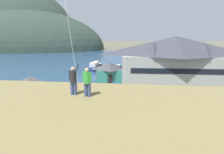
# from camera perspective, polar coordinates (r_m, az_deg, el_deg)

# --- Properties ---
(ground_plane) EXTENTS (600.00, 600.00, 0.00)m
(ground_plane) POSITION_cam_1_polar(r_m,az_deg,el_deg) (21.84, -4.32, -15.42)
(ground_plane) COLOR #66604C
(parking_lot_pad) EXTENTS (40.00, 20.00, 0.10)m
(parking_lot_pad) POSITION_cam_1_polar(r_m,az_deg,el_deg) (26.24, -2.34, -10.08)
(parking_lot_pad) COLOR gray
(parking_lot_pad) RESTS_ON ground
(bay_water) EXTENTS (360.00, 84.00, 0.03)m
(bay_water) POSITION_cam_1_polar(r_m,az_deg,el_deg) (79.56, 3.47, 5.91)
(bay_water) COLOR navy
(bay_water) RESTS_ON ground
(far_hill_west_ridge) EXTENTS (81.11, 51.03, 89.18)m
(far_hill_west_ridge) POSITION_cam_1_polar(r_m,az_deg,el_deg) (158.83, -25.21, 8.47)
(far_hill_west_ridge) COLOR #2D3D33
(far_hill_west_ridge) RESTS_ON ground
(far_hill_east_peak) EXTENTS (122.72, 68.39, 57.30)m
(far_hill_east_peak) POSITION_cam_1_polar(r_m,az_deg,el_deg) (151.49, -26.51, 8.15)
(far_hill_east_peak) COLOR #2D3D33
(far_hill_east_peak) RESTS_ON ground
(harbor_lodge) EXTENTS (24.96, 10.84, 10.29)m
(harbor_lodge) POSITION_cam_1_polar(r_m,az_deg,el_deg) (41.86, 19.70, 5.78)
(harbor_lodge) COLOR #999E99
(harbor_lodge) RESTS_ON ground
(storage_shed_near_lot) EXTENTS (6.25, 5.94, 4.85)m
(storage_shed_near_lot) POSITION_cam_1_polar(r_m,az_deg,el_deg) (28.12, -24.54, -4.34)
(storage_shed_near_lot) COLOR beige
(storage_shed_near_lot) RESTS_ON ground
(storage_shed_waterside) EXTENTS (6.97, 5.56, 4.28)m
(storage_shed_waterside) POSITION_cam_1_polar(r_m,az_deg,el_deg) (40.87, -0.76, 1.78)
(storage_shed_waterside) COLOR #338475
(storage_shed_waterside) RESTS_ON ground
(wharf_dock) EXTENTS (3.20, 14.08, 0.70)m
(wharf_dock) POSITION_cam_1_polar(r_m,az_deg,el_deg) (54.63, -2.16, 2.77)
(wharf_dock) COLOR #70604C
(wharf_dock) RESTS_ON ground
(moored_boat_wharfside) EXTENTS (2.57, 6.81, 2.16)m
(moored_boat_wharfside) POSITION_cam_1_polar(r_m,az_deg,el_deg) (58.44, -5.00, 3.81)
(moored_boat_wharfside) COLOR #A8A399
(moored_boat_wharfside) RESTS_ON ground
(moored_boat_outer_mooring) EXTENTS (3.44, 8.69, 2.16)m
(moored_boat_outer_mooring) POSITION_cam_1_polar(r_m,az_deg,el_deg) (50.63, 1.45, 2.34)
(moored_boat_outer_mooring) COLOR #A8A399
(moored_boat_outer_mooring) RESTS_ON ground
(moored_boat_inner_slip) EXTENTS (3.43, 8.43, 2.16)m
(moored_boat_inner_slip) POSITION_cam_1_polar(r_m,az_deg,el_deg) (55.52, -5.89, 3.27)
(moored_boat_inner_slip) COLOR navy
(moored_boat_inner_slip) RESTS_ON ground
(parked_car_mid_row_far) EXTENTS (4.26, 2.18, 1.82)m
(parked_car_mid_row_far) POSITION_cam_1_polar(r_m,az_deg,el_deg) (22.12, 10.26, -12.11)
(parked_car_mid_row_far) COLOR red
(parked_car_mid_row_far) RESTS_ON parking_lot_pad
(parked_car_mid_row_center) EXTENTS (4.28, 2.21, 1.82)m
(parked_car_mid_row_center) POSITION_cam_1_polar(r_m,az_deg,el_deg) (27.84, 17.25, -7.04)
(parked_car_mid_row_center) COLOR #236633
(parked_car_mid_row_center) RESTS_ON parking_lot_pad
(parked_car_front_row_red) EXTENTS (4.30, 2.26, 1.82)m
(parked_car_front_row_red) POSITION_cam_1_polar(r_m,az_deg,el_deg) (27.73, -8.25, -6.63)
(parked_car_front_row_red) COLOR silver
(parked_car_front_row_red) RESTS_ON parking_lot_pad
(parked_car_mid_row_near) EXTENTS (4.36, 2.37, 1.82)m
(parked_car_mid_row_near) POSITION_cam_1_polar(r_m,az_deg,el_deg) (22.88, -9.17, -11.16)
(parked_car_mid_row_near) COLOR #236633
(parked_car_mid_row_near) RESTS_ON parking_lot_pad
(parked_car_back_row_right) EXTENTS (4.26, 2.18, 1.82)m
(parked_car_back_row_right) POSITION_cam_1_polar(r_m,az_deg,el_deg) (28.89, 28.82, -7.40)
(parked_car_back_row_right) COLOR #236633
(parked_car_back_row_right) RESTS_ON parking_lot_pad
(parked_car_corner_spot) EXTENTS (4.24, 2.13, 1.82)m
(parked_car_corner_spot) POSITION_cam_1_polar(r_m,az_deg,el_deg) (24.78, 32.00, -11.17)
(parked_car_corner_spot) COLOR navy
(parked_car_corner_spot) RESTS_ON parking_lot_pad
(parking_light_pole) EXTENTS (0.24, 0.78, 6.64)m
(parking_light_pole) POSITION_cam_1_polar(r_m,az_deg,el_deg) (30.07, 4.73, 0.81)
(parking_light_pole) COLOR #ADADB2
(parking_light_pole) RESTS_ON parking_lot_pad
(person_kite_flyer) EXTENTS (0.55, 0.65, 1.86)m
(person_kite_flyer) POSITION_cam_1_polar(r_m,az_deg,el_deg) (10.88, -12.46, -0.86)
(person_kite_flyer) COLOR #384770
(person_kite_flyer) RESTS_ON grassy_hill_foreground
(person_companion) EXTENTS (0.54, 0.40, 1.74)m
(person_companion) POSITION_cam_1_polar(r_m,az_deg,el_deg) (10.42, -8.06, -1.39)
(person_companion) COLOR #384770
(person_companion) RESTS_ON grassy_hill_foreground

